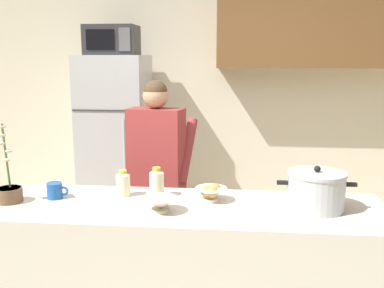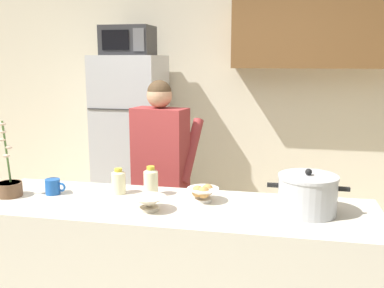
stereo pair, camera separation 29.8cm
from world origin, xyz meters
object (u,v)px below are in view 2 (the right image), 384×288
Objects in this scene: microwave at (128,41)px; person_near_pot at (161,161)px; bread_bowl at (203,193)px; bottle_near_edge at (151,181)px; bottle_mid_counter at (119,181)px; potted_orchid at (9,185)px; empty_bowl at (149,202)px; cooking_pot at (307,194)px; coffee_mug at (53,187)px; refrigerator at (132,144)px.

person_near_pot is (0.61, -1.04, -0.93)m from microwave.
bread_bowl is 1.03× the size of bottle_near_edge.
potted_orchid is at bearing -163.76° from bottle_mid_counter.
bottle_mid_counter is at bearing 16.24° from potted_orchid.
potted_orchid is (-0.11, -1.87, -0.92)m from microwave.
empty_bowl is at bearing -141.13° from bread_bowl.
coffee_mug is at bearing 178.69° from cooking_pot.
refrigerator is at bearing 131.83° from cooking_pot.
cooking_pot reaches higher than coffee_mug.
person_near_pot is 9.93× the size of bottle_mid_counter.
microwave is 2.30m from empty_bowl.
refrigerator is at bearing 119.74° from person_near_pot.
bottle_mid_counter is (-1.12, 0.13, -0.03)m from cooking_pot.
microwave is 0.30× the size of person_near_pot.
bread_bowl is 1.17× the size of bottle_mid_counter.
empty_bowl is at bearing -78.49° from person_near_pot.
microwave is 3.00× the size of bottle_mid_counter.
refrigerator is 3.82× the size of potted_orchid.
empty_bowl is 0.42× the size of potted_orchid.
bottle_near_edge is at bearing 170.55° from bread_bowl.
bottle_near_edge is at bearing -66.65° from microwave.
person_near_pot is 0.64m from bottle_near_edge.
potted_orchid is (-1.75, -0.06, -0.04)m from cooking_pot.
microwave is 1.98m from bottle_mid_counter.
empty_bowl is (0.79, -1.94, -0.94)m from microwave.
bottle_near_edge is (0.72, -1.70, 0.12)m from refrigerator.
person_near_pot reaches higher than bottle_near_edge.
person_near_pot is 8.23× the size of empty_bowl.
bread_bowl is (-0.58, 0.08, -0.05)m from cooking_pot.
potted_orchid reaches higher than empty_bowl.
bottle_near_edge is 0.21m from bottle_mid_counter.
coffee_mug is 0.61m from bottle_near_edge.
potted_orchid is (-0.11, -1.89, 0.10)m from refrigerator.
potted_orchid is at bearing -131.27° from person_near_pot.
cooking_pot reaches higher than empty_bowl.
empty_bowl is (0.18, -0.90, -0.02)m from person_near_pot.
cooking_pot is at bearing 8.95° from empty_bowl.
cooking_pot is 0.93× the size of potted_orchid.
microwave is 3.66× the size of coffee_mug.
potted_orchid is (-0.72, -0.82, 0.00)m from person_near_pot.
refrigerator is 1.23m from person_near_pot.
coffee_mug is at bearing -166.77° from bottle_mid_counter.
bottle_mid_counter is (0.52, -1.71, 0.11)m from refrigerator.
bottle_mid_counter reaches higher than coffee_mug.
bread_bowl is at bearing 2.71° from coffee_mug.
refrigerator is 1.03m from microwave.
potted_orchid is at bearing -93.39° from refrigerator.
bread_bowl is (0.93, 0.04, 0.00)m from coffee_mug.
cooking_pot is 2.30× the size of bread_bowl.
refrigerator reaches higher than cooking_pot.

